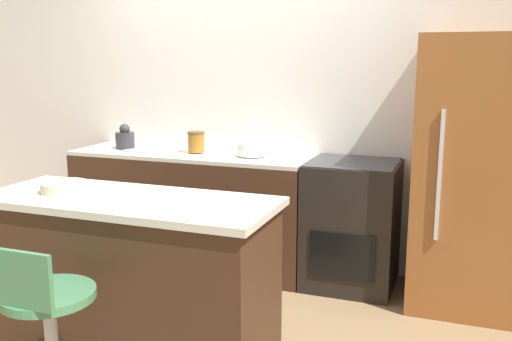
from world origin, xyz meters
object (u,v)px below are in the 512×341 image
mixing_bowl (251,149)px  kettle (125,138)px  refrigerator (475,174)px  oven_range (352,224)px  stool_chair (47,330)px

mixing_bowl → kettle: bearing=180.0°
refrigerator → mixing_bowl: size_ratio=8.24×
refrigerator → kettle: size_ratio=9.11×
oven_range → refrigerator: (0.81, -0.05, 0.44)m
oven_range → mixing_bowl: 0.93m
kettle → stool_chair: bearing=-66.1°
stool_chair → oven_range: bearing=64.8°
refrigerator → mixing_bowl: 1.59m
oven_range → stool_chair: (-0.98, -2.07, -0.02)m
kettle → oven_range: bearing=0.2°
stool_chair → mixing_bowl: mixing_bowl is taller
oven_range → kettle: kettle is taller
refrigerator → kettle: refrigerator is taller
stool_chair → kettle: bearing=113.9°
stool_chair → kettle: kettle is taller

